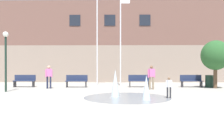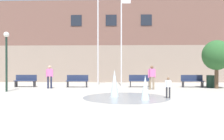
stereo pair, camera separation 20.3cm
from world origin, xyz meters
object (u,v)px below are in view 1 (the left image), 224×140
park_bench_under_left_flagpole (77,81)px  adult_watching (49,75)px  park_bench_far_left (24,81)px  lamp_post_left_lane (6,52)px  flagpole_left (97,33)px  street_tree_near_building (215,55)px  child_with_pink_shirt (169,86)px  teen_by_trashcan (151,75)px  park_bench_center (139,81)px  park_bench_far_right (191,81)px  trash_can (209,81)px  flagpole_right (121,36)px

park_bench_under_left_flagpole → adult_watching: 2.08m
park_bench_far_left → lamp_post_left_lane: lamp_post_left_lane is taller
adult_watching → flagpole_left: bearing=-163.0°
street_tree_near_building → park_bench_under_left_flagpole: bearing=175.9°
child_with_pink_shirt → street_tree_near_building: street_tree_near_building is taller
lamp_post_left_lane → teen_by_trashcan: bearing=9.7°
park_bench_center → lamp_post_left_lane: size_ratio=0.44×
park_bench_under_left_flagpole → child_with_pink_shirt: size_ratio=1.62×
park_bench_far_left → park_bench_far_right: (12.47, 0.05, 0.00)m
park_bench_far_left → park_bench_far_right: same height
park_bench_under_left_flagpole → child_with_pink_shirt: 7.91m
park_bench_far_right → trash_can: (1.23, -0.24, -0.03)m
park_bench_under_left_flagpole → adult_watching: (-1.75, -1.03, 0.45)m
park_bench_far_left → park_bench_under_left_flagpole: bearing=-2.2°
flagpole_left → street_tree_near_building: bearing=-15.0°
park_bench_under_left_flagpole → adult_watching: adult_watching is taller
park_bench_far_left → park_bench_center: bearing=0.5°
park_bench_far_right → trash_can: size_ratio=1.78×
park_bench_center → child_with_pink_shirt: bearing=-83.1°
park_bench_far_right → teen_by_trashcan: bearing=-151.2°
park_bench_under_left_flagpole → trash_can: park_bench_under_left_flagpole is taller
park_bench_far_right → teen_by_trashcan: size_ratio=1.01×
child_with_pink_shirt → trash_can: 7.23m
park_bench_far_left → park_bench_center: (8.60, 0.08, 0.00)m
park_bench_far_left → lamp_post_left_lane: size_ratio=0.44×
flagpole_left → lamp_post_left_lane: flagpole_left is taller
child_with_pink_shirt → flagpole_right: bearing=73.4°
adult_watching → lamp_post_left_lane: (-1.96, -2.09, 1.44)m
park_bench_far_left → flagpole_right: size_ratio=0.21×
park_bench_under_left_flagpole → flagpole_right: size_ratio=0.21×
child_with_pink_shirt → street_tree_near_building: bearing=16.3°
park_bench_center → trash_can: bearing=-3.1°
lamp_post_left_lane → street_tree_near_building: 13.80m
adult_watching → flagpole_left: size_ratio=0.20×
adult_watching → street_tree_near_building: bearing=159.4°
child_with_pink_shirt → trash_can: child_with_pink_shirt is taller
child_with_pink_shirt → flagpole_right: flagpole_right is taller
park_bench_far_right → child_with_pink_shirt: child_with_pink_shirt is taller
park_bench_far_right → child_with_pink_shirt: 6.77m
teen_by_trashcan → trash_can: teen_by_trashcan is taller
park_bench_center → flagpole_right: 3.98m
park_bench_far_left → trash_can: bearing=-0.8°
park_bench_center → adult_watching: 6.53m
park_bench_far_left → park_bench_center: 8.60m
park_bench_far_left → adult_watching: (2.20, -1.18, 0.45)m
flagpole_left → flagpole_right: bearing=0.0°
flagpole_left → trash_can: flagpole_left is taller
park_bench_far_left → flagpole_right: bearing=10.9°
park_bench_center → adult_watching: (-6.39, -1.26, 0.45)m
trash_can → street_tree_near_building: street_tree_near_building is taller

